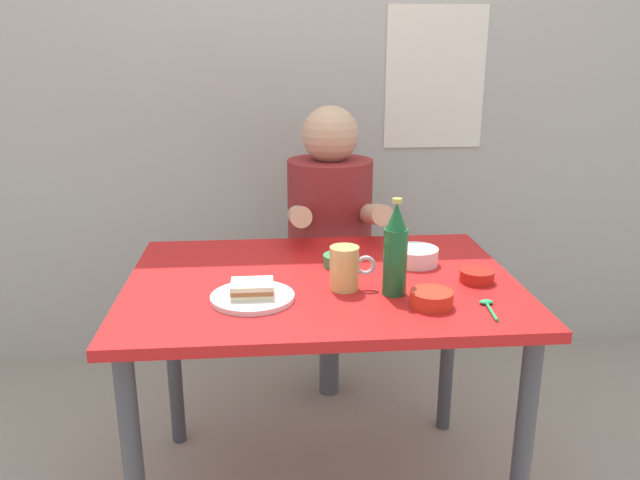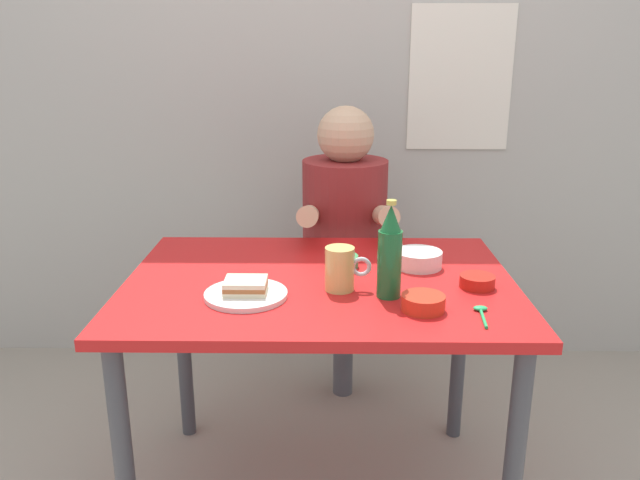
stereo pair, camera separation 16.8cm
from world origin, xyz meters
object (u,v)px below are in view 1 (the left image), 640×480
at_px(dining_table, 321,309).
at_px(sandwich, 252,288).
at_px(plate_orange, 253,297).
at_px(beer_mug, 345,268).
at_px(sambal_bowl_red, 477,275).
at_px(beer_bottle, 395,252).
at_px(person_seated, 330,214).
at_px(stool, 329,314).

height_order(dining_table, sandwich, sandwich).
height_order(plate_orange, sandwich, sandwich).
bearing_deg(beer_mug, sambal_bowl_red, 3.31).
xyz_separation_m(dining_table, beer_bottle, (0.18, -0.13, 0.21)).
relative_size(person_seated, sambal_bowl_red, 7.49).
xyz_separation_m(dining_table, stool, (0.09, 0.63, -0.30)).
relative_size(person_seated, beer_bottle, 2.75).
relative_size(dining_table, stool, 2.44).
height_order(beer_mug, beer_bottle, beer_bottle).
bearing_deg(person_seated, sambal_bowl_red, -63.01).
height_order(dining_table, person_seated, person_seated).
relative_size(plate_orange, beer_bottle, 0.84).
xyz_separation_m(stool, plate_orange, (-0.28, -0.77, 0.40)).
xyz_separation_m(person_seated, sandwich, (-0.28, -0.76, 0.01)).
relative_size(beer_bottle, sambal_bowl_red, 2.73).
bearing_deg(sandwich, plate_orange, -90.00).
xyz_separation_m(stool, sambal_bowl_red, (0.35, -0.69, 0.41)).
bearing_deg(beer_bottle, stool, 97.28).
bearing_deg(sambal_bowl_red, beer_mug, -176.69).
bearing_deg(plate_orange, dining_table, 36.00).
bearing_deg(person_seated, dining_table, -97.98).
height_order(person_seated, plate_orange, person_seated).
bearing_deg(stool, sambal_bowl_red, -63.39).
bearing_deg(sambal_bowl_red, beer_bottle, -164.82).
bearing_deg(plate_orange, sambal_bowl_red, 7.21).
height_order(dining_table, beer_mug, beer_mug).
distance_m(person_seated, sambal_bowl_red, 0.76).
bearing_deg(person_seated, plate_orange, -110.24).
relative_size(plate_orange, sandwich, 2.00).
relative_size(person_seated, sandwich, 6.54).
height_order(plate_orange, sambal_bowl_red, sambal_bowl_red).
xyz_separation_m(sandwich, sambal_bowl_red, (0.63, 0.08, -0.01)).
bearing_deg(beer_bottle, beer_mug, 160.01).
bearing_deg(sambal_bowl_red, person_seated, 116.99).
xyz_separation_m(dining_table, plate_orange, (-0.19, -0.14, 0.10)).
height_order(stool, person_seated, person_seated).
bearing_deg(dining_table, stool, 82.17).
relative_size(dining_table, beer_mug, 8.73).
height_order(plate_orange, beer_mug, beer_mug).
height_order(stool, sandwich, sandwich).
relative_size(person_seated, plate_orange, 3.27).
xyz_separation_m(dining_table, sambal_bowl_red, (0.43, -0.06, 0.11)).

